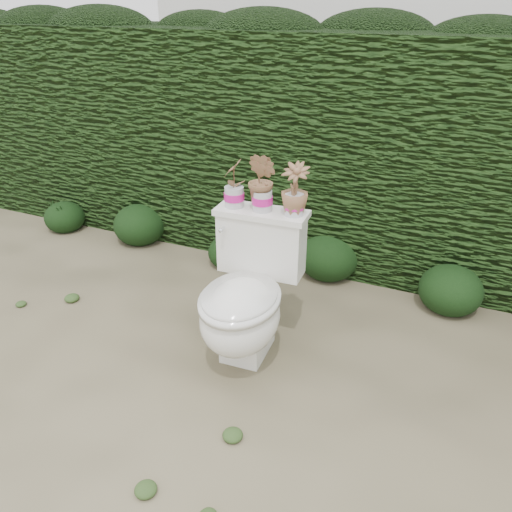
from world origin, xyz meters
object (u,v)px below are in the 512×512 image
at_px(potted_plant_left, 234,184).
at_px(potted_plant_center, 262,183).
at_px(potted_plant_right, 295,191).
at_px(toilet, 246,300).

relative_size(potted_plant_left, potted_plant_center, 0.84).
distance_m(potted_plant_center, potted_plant_right, 0.18).
height_order(potted_plant_left, potted_plant_right, potted_plant_right).
height_order(potted_plant_center, potted_plant_right, potted_plant_center).
bearing_deg(potted_plant_left, potted_plant_right, 86.54).
bearing_deg(potted_plant_center, potted_plant_left, -145.86).
height_order(toilet, potted_plant_left, potted_plant_left).
distance_m(toilet, potted_plant_left, 0.62).
distance_m(potted_plant_left, potted_plant_right, 0.34).
relative_size(toilet, potted_plant_center, 2.56).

